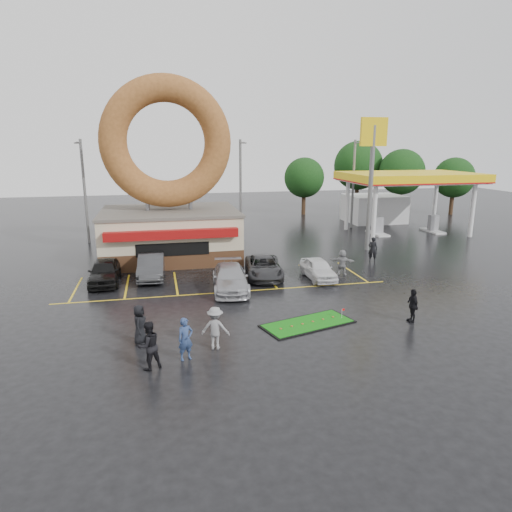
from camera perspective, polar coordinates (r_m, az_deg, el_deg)
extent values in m
plane|color=black|center=(24.08, -2.13, -7.02)|extent=(120.00, 120.00, 0.00)
cube|color=#472B19|center=(36.06, -10.55, 0.82)|extent=(10.00, 8.00, 1.20)
cube|color=beige|center=(35.72, -10.67, 3.56)|extent=(10.00, 8.00, 2.30)
cube|color=#59544C|center=(35.52, -10.76, 5.54)|extent=(10.20, 8.20, 0.20)
cube|color=maroon|center=(31.45, -10.42, 2.66)|extent=(9.00, 0.60, 0.60)
cylinder|color=slate|center=(35.42, -13.41, 6.53)|extent=(0.30, 0.30, 1.20)
cylinder|color=slate|center=(35.51, -8.21, 6.78)|extent=(0.30, 0.30, 1.20)
torus|color=brown|center=(35.17, -11.14, 13.79)|extent=(9.60, 2.00, 9.60)
cylinder|color=silver|center=(42.15, 14.56, 5.11)|extent=(0.40, 0.40, 5.00)
cylinder|color=silver|center=(47.49, 25.45, 5.15)|extent=(0.40, 0.40, 5.00)
cylinder|color=silver|center=(47.52, 11.32, 6.22)|extent=(0.40, 0.40, 5.00)
cylinder|color=silver|center=(52.32, 21.47, 6.21)|extent=(0.40, 0.40, 5.00)
cube|color=silver|center=(46.87, 18.64, 9.06)|extent=(12.00, 8.00, 0.50)
cube|color=yellow|center=(46.85, 18.67, 9.42)|extent=(12.30, 8.30, 0.70)
cube|color=#99999E|center=(45.94, 15.00, 3.74)|extent=(0.90, 0.60, 1.60)
cube|color=#99999E|center=(48.97, 21.28, 3.87)|extent=(0.90, 0.60, 1.60)
cube|color=silver|center=(53.36, 14.51, 5.78)|extent=(6.00, 5.00, 3.00)
cylinder|color=slate|center=(38.30, 14.11, 8.07)|extent=(0.36, 0.36, 10.00)
cube|color=yellow|center=(38.14, 14.52, 14.80)|extent=(2.20, 0.30, 2.20)
cylinder|color=slate|center=(42.79, -20.62, 7.50)|extent=(0.24, 0.24, 9.00)
cylinder|color=slate|center=(41.60, -21.31, 13.10)|extent=(0.12, 2.00, 0.12)
cube|color=slate|center=(40.61, -21.51, 13.01)|extent=(0.40, 0.18, 0.12)
cylinder|color=slate|center=(44.07, -1.94, 8.52)|extent=(0.24, 0.24, 9.00)
cylinder|color=slate|center=(42.90, -1.74, 14.00)|extent=(0.12, 2.00, 0.12)
cube|color=slate|center=(41.92, -1.47, 13.93)|extent=(0.40, 0.18, 0.12)
cylinder|color=slate|center=(48.63, 12.05, 8.73)|extent=(0.24, 0.24, 9.00)
cylinder|color=slate|center=(47.55, 12.81, 13.65)|extent=(0.12, 2.00, 0.12)
cube|color=slate|center=(46.64, 13.34, 13.57)|extent=(0.40, 0.18, 0.12)
cylinder|color=#332114|center=(60.56, 17.49, 6.43)|extent=(0.50, 0.50, 2.88)
sphere|color=black|center=(60.24, 17.75, 9.98)|extent=(5.60, 5.60, 5.60)
cylinder|color=#332114|center=(62.14, 23.23, 5.96)|extent=(0.50, 0.50, 2.52)
sphere|color=black|center=(61.84, 23.52, 8.97)|extent=(4.90, 4.90, 4.90)
cylinder|color=#332114|center=(62.25, 12.46, 7.10)|extent=(0.50, 0.50, 3.24)
sphere|color=black|center=(61.92, 12.66, 10.98)|extent=(6.30, 6.30, 6.30)
cylinder|color=#332114|center=(57.52, 5.97, 6.45)|extent=(0.50, 0.50, 2.52)
sphere|color=black|center=(57.20, 6.05, 9.72)|extent=(4.90, 4.90, 4.90)
imported|color=black|center=(30.24, -18.41, -1.85)|extent=(1.86, 4.52, 1.53)
imported|color=#2F3032|center=(30.66, -12.96, -1.26)|extent=(1.83, 4.77, 1.55)
imported|color=#A6A6AB|center=(27.43, -3.23, -2.79)|extent=(2.55, 5.25, 1.47)
imported|color=#303033|center=(30.05, 0.97, -1.39)|extent=(2.91, 5.17, 1.36)
imported|color=silver|center=(29.99, 7.78, -1.59)|extent=(1.60, 3.91, 1.33)
imported|color=navy|center=(18.97, -8.80, -10.21)|extent=(0.76, 0.63, 1.78)
imported|color=black|center=(18.46, -13.27, -10.84)|extent=(1.18, 1.08, 1.96)
imported|color=gray|center=(19.75, -5.11, -8.96)|extent=(1.37, 1.05, 1.88)
imported|color=black|center=(20.81, -14.34, -8.28)|extent=(0.74, 0.97, 1.78)
imported|color=black|center=(23.84, 18.98, -5.86)|extent=(0.52, 1.03, 1.69)
imported|color=gray|center=(31.08, 10.72, -0.76)|extent=(1.68, 1.16, 1.74)
imported|color=black|center=(35.06, 14.39, 0.81)|extent=(0.81, 0.69, 1.87)
cube|color=#1B481F|center=(36.16, -17.68, 0.52)|extent=(1.89, 1.34, 1.30)
cube|color=black|center=(22.66, 6.48, -8.41)|extent=(4.91, 3.19, 0.05)
cube|color=#157012|center=(22.65, 6.48, -8.34)|extent=(4.66, 2.93, 0.03)
cylinder|color=silver|center=(23.40, 10.68, -7.09)|extent=(0.02, 0.02, 0.52)
cube|color=red|center=(23.36, 10.86, -6.60)|extent=(0.14, 0.01, 0.10)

